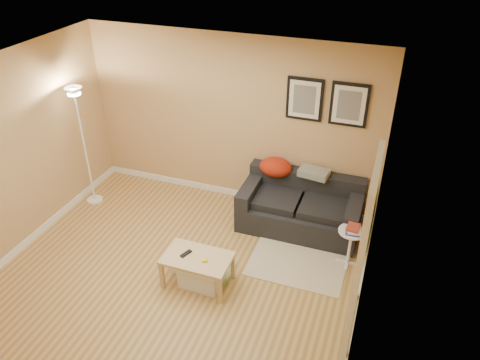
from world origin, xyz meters
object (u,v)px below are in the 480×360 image
at_px(sofa, 300,205).
at_px(storage_bin, 201,274).
at_px(side_table, 350,247).
at_px(book_stack, 354,229).
at_px(floor_lamp, 85,151).
at_px(coffee_table, 198,270).

distance_m(sofa, storage_bin, 1.80).
relative_size(side_table, book_stack, 2.34).
bearing_deg(floor_lamp, book_stack, -1.95).
height_order(coffee_table, book_stack, book_stack).
bearing_deg(side_table, coffee_table, -149.80).
bearing_deg(side_table, book_stack, -20.34).
relative_size(coffee_table, storage_bin, 1.61).
bearing_deg(book_stack, coffee_table, -168.62).
xyz_separation_m(side_table, book_stack, (0.01, -0.00, 0.30)).
xyz_separation_m(book_stack, floor_lamp, (-4.03, 0.14, 0.33)).
height_order(book_stack, floor_lamp, floor_lamp).
bearing_deg(book_stack, storage_bin, -167.81).
xyz_separation_m(sofa, coffee_table, (-0.91, -1.56, -0.17)).
distance_m(coffee_table, storage_bin, 0.07).
bearing_deg(book_stack, floor_lamp, 159.53).
distance_m(coffee_table, floor_lamp, 2.66).
relative_size(sofa, coffee_table, 2.05).
relative_size(book_stack, floor_lamp, 0.12).
xyz_separation_m(side_table, floor_lamp, (-4.02, 0.13, 0.63)).
height_order(coffee_table, storage_bin, coffee_table).
distance_m(sofa, coffee_table, 1.82).
height_order(sofa, book_stack, sofa).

